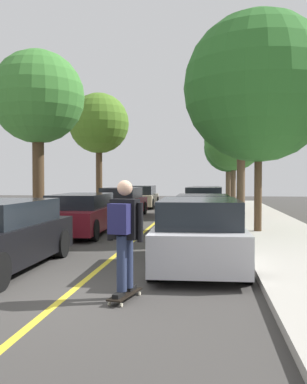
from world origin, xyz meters
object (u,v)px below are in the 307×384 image
(parked_car_right_far, at_px, (205,203))
(street_tree_right_far, at_px, (234,142))
(parked_car_right_farthest, at_px, (205,198))
(parked_car_left_farthest, at_px, (141,197))
(parked_car_right_near, at_px, (203,214))
(parked_car_left_near, at_px, (80,214))
(street_tree_left_near, at_px, (99,124))
(parked_car_right_nearest, at_px, (199,234))
(street_tree_right_nearest, at_px, (259,87))
(street_tree_right_farthest, at_px, (228,148))
(street_tree_left_nearest, at_px, (38,98))
(street_tree_right_near, at_px, (241,107))
(parked_car_left_far, at_px, (121,202))
(skateboard, at_px, (125,294))
(skateboarder, at_px, (124,230))

(parked_car_right_far, xyz_separation_m, street_tree_right_far, (1.76, 8.25, 3.51))
(parked_car_right_far, relative_size, parked_car_right_farthest, 0.98)
(parked_car_right_farthest, bearing_deg, parked_car_left_farthest, 168.64)
(parked_car_right_near, height_order, parked_car_right_far, parked_car_right_far)
(parked_car_right_near, xyz_separation_m, parked_car_right_far, (-0.00, 6.10, 0.06))
(parked_car_left_near, distance_m, street_tree_left_near, 10.57)
(parked_car_right_nearest, bearing_deg, street_tree_right_far, 84.99)
(street_tree_right_nearest, bearing_deg, street_tree_right_farthest, 90.00)
(street_tree_left_near, bearing_deg, street_tree_left_nearest, -90.00)
(parked_car_left_farthest, bearing_deg, parked_car_right_near, -72.62)
(parked_car_right_far, bearing_deg, street_tree_left_near, 153.39)
(street_tree_right_near, height_order, street_tree_right_far, street_tree_right_near)
(parked_car_left_near, relative_size, parked_car_left_far, 1.08)
(parked_car_left_farthest, xyz_separation_m, street_tree_left_nearest, (-1.76, -12.53, 3.96))
(parked_car_left_farthest, distance_m, street_tree_left_near, 5.86)
(parked_car_right_farthest, xyz_separation_m, street_tree_right_near, (1.76, -4.44, 4.66))
(parked_car_right_farthest, bearing_deg, parked_car_left_far, -125.20)
(parked_car_left_near, bearing_deg, parked_car_right_near, 8.31)
(parked_car_left_near, xyz_separation_m, skateboard, (2.95, -7.70, -0.58))
(parked_car_right_nearest, relative_size, street_tree_left_near, 0.65)
(parked_car_left_near, height_order, street_tree_right_far, street_tree_right_far)
(parked_car_right_nearest, distance_m, skateboarder, 2.84)
(street_tree_right_farthest, height_order, skateboarder, street_tree_right_farthest)
(parked_car_right_near, height_order, street_tree_left_nearest, street_tree_left_nearest)
(parked_car_right_near, height_order, street_tree_right_far, street_tree_right_far)
(street_tree_left_near, bearing_deg, street_tree_right_near, -11.01)
(parked_car_right_far, bearing_deg, parked_car_right_nearest, -89.99)
(parked_car_right_near, bearing_deg, parked_car_left_farthest, 107.38)
(street_tree_left_nearest, distance_m, street_tree_right_near, 10.49)
(skateboard, bearing_deg, street_tree_right_farthest, 84.66)
(street_tree_right_farthest, distance_m, skateboard, 30.48)
(street_tree_right_farthest, bearing_deg, parked_car_right_farthest, -100.19)
(street_tree_right_near, distance_m, skateboard, 16.89)
(parked_car_right_farthest, relative_size, skateboard, 5.18)
(parked_car_right_nearest, bearing_deg, parked_car_right_farthest, 90.01)
(parked_car_right_near, bearing_deg, skateboard, -97.21)
(parked_car_left_farthest, xyz_separation_m, parked_car_right_farthest, (3.99, -0.80, -0.02))
(street_tree_right_far, xyz_separation_m, street_tree_right_farthest, (-0.00, 7.42, 0.10))
(skateboarder, bearing_deg, street_tree_right_near, 79.92)
(parked_car_right_farthest, height_order, street_tree_left_near, street_tree_left_near)
(street_tree_left_nearest, xyz_separation_m, street_tree_right_nearest, (7.52, -0.45, 0.10))
(parked_car_left_farthest, xyz_separation_m, skateboard, (2.95, -21.06, -0.60))
(parked_car_right_nearest, height_order, street_tree_right_near, street_tree_right_near)
(parked_car_right_far, relative_size, skateboard, 5.08)
(street_tree_left_near, height_order, street_tree_right_near, street_tree_right_near)
(parked_car_right_far, distance_m, street_tree_right_far, 9.14)
(parked_car_right_far, height_order, street_tree_right_nearest, street_tree_right_nearest)
(parked_car_right_far, xyz_separation_m, skateboard, (-1.05, -14.39, -0.61))
(parked_car_right_nearest, xyz_separation_m, parked_car_right_far, (-0.00, 11.81, 0.00))
(parked_car_right_near, height_order, skateboard, parked_car_right_near)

